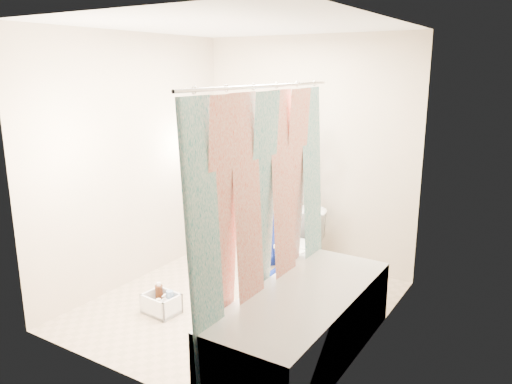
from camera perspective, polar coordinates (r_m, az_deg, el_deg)
The scene contains 14 objects.
floor at distance 4.60m, azimuth -1.93°, elevation -12.73°, with size 2.60×2.60×0.00m, color tan.
ceiling at distance 4.13m, azimuth -2.22°, elevation 18.57°, with size 2.40×2.60×0.02m, color silver.
wall_back at distance 5.31m, azimuth 5.81°, elevation 4.49°, with size 2.40×0.02×2.40m, color #B5A68B.
wall_front at distance 3.24m, azimuth -15.01°, elevation -2.07°, with size 2.40×0.02×2.40m, color #B5A68B.
wall_left at distance 4.96m, azimuth -13.66°, elevation 3.50°, with size 0.02×2.60×2.40m, color #B5A68B.
wall_right at distance 3.69m, azimuth 13.61°, elevation -0.06°, with size 0.02×2.60×2.40m, color #B5A68B.
bathtub at distance 3.78m, azimuth 5.43°, elevation -14.58°, with size 0.70×1.75×0.50m.
curtain_rod at distance 3.48m, azimuth 1.10°, elevation 12.01°, with size 0.02×0.02×1.90m, color silver.
shower_curtain at distance 3.63m, azimuth 1.03°, elevation -2.82°, with size 0.06×1.75×1.80m, color white.
toilet at distance 4.96m, azimuth 5.08°, elevation -6.41°, with size 0.39×0.68×0.69m, color silver.
tank_lid at distance 4.84m, azimuth 4.77°, elevation -6.18°, with size 0.42×0.18×0.03m, color white.
tank_internals at distance 5.03m, azimuth 5.25°, elevation -2.07°, with size 0.17×0.07×0.23m.
plumber at distance 5.00m, azimuth 1.89°, elevation 0.65°, with size 0.67×0.44×1.83m, color #0F3C99.
cleaning_caddy at distance 4.49m, azimuth -10.69°, elevation -12.53°, with size 0.31×0.26×0.22m.
Camera 1 is at (2.30, -3.41, 2.07)m, focal length 35.00 mm.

